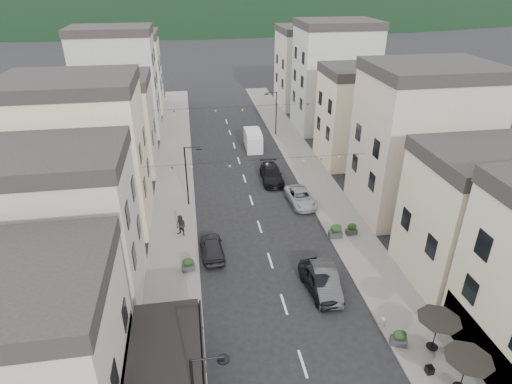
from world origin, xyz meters
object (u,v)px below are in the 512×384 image
at_px(parked_car_d, 272,174).
at_px(pedestrian_b, 181,226).
at_px(parked_car_b, 326,281).
at_px(parked_car_e, 212,248).
at_px(delivery_van, 253,139).
at_px(pedestrian_a, 199,332).
at_px(parked_car_a, 321,282).
at_px(parked_car_c, 300,197).

bearing_deg(parked_car_d, pedestrian_b, -133.28).
bearing_deg(parked_car_b, pedestrian_b, 145.58).
bearing_deg(parked_car_e, delivery_van, -109.78).
distance_m(pedestrian_a, pedestrian_b, 12.10).
bearing_deg(parked_car_e, pedestrian_b, -55.54).
bearing_deg(delivery_van, parked_car_a, -86.77).
xyz_separation_m(parked_car_a, parked_car_c, (1.80, 12.63, -0.14)).
relative_size(parked_car_d, pedestrian_a, 3.22).
relative_size(parked_car_e, pedestrian_b, 2.24).
distance_m(parked_car_a, parked_car_b, 0.39).
height_order(parked_car_c, delivery_van, delivery_van).
distance_m(parked_car_e, pedestrian_b, 3.94).
distance_m(parked_car_b, parked_car_e, 9.32).
bearing_deg(parked_car_d, parked_car_a, -87.87).
bearing_deg(delivery_van, parked_car_c, -79.20).
bearing_deg(parked_car_c, parked_car_a, -101.57).
bearing_deg(parked_car_b, parked_car_c, 89.62).
height_order(parked_car_a, parked_car_d, parked_car_a).
bearing_deg(parked_car_d, parked_car_e, -117.68).
xyz_separation_m(parked_car_c, delivery_van, (-2.29, 15.18, 0.48)).
relative_size(parked_car_c, pedestrian_b, 2.55).
bearing_deg(pedestrian_b, parked_car_e, -11.69).
distance_m(parked_car_c, parked_car_e, 11.51).
height_order(parked_car_d, pedestrian_a, pedestrian_a).
bearing_deg(parked_car_c, parked_car_e, -144.92).
bearing_deg(pedestrian_b, delivery_van, 105.46).
relative_size(parked_car_b, delivery_van, 0.95).
bearing_deg(parked_car_c, parked_car_d, 104.96).
bearing_deg(parked_car_c, pedestrian_a, -126.29).
bearing_deg(pedestrian_a, parked_car_e, 76.24).
bearing_deg(parked_car_b, delivery_van, 97.84).
bearing_deg(pedestrian_b, parked_car_b, 0.34).
height_order(parked_car_a, parked_car_e, parked_car_a).
bearing_deg(parked_car_c, parked_car_b, -99.87).
distance_m(delivery_van, pedestrian_b, 21.28).
distance_m(parked_car_b, pedestrian_a, 9.66).
relative_size(parked_car_d, pedestrian_b, 2.78).
xyz_separation_m(parked_car_a, pedestrian_b, (-9.60, 8.57, 0.25)).
bearing_deg(parked_car_c, delivery_van, 95.11).
bearing_deg(pedestrian_b, parked_car_a, -0.98).
distance_m(parked_car_a, parked_car_e, 9.04).
bearing_deg(parked_car_b, pedestrian_a, -152.42).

